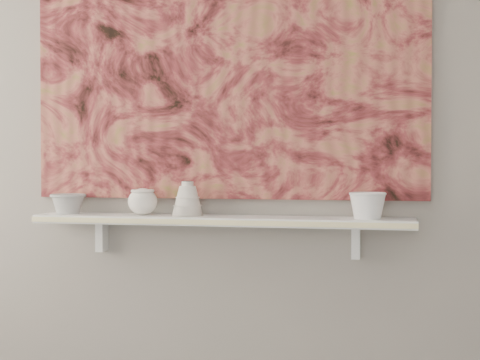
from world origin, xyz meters
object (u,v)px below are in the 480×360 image
(bell_vessel, at_px, (188,198))
(painting, at_px, (225,53))
(bowl_white, at_px, (368,205))
(cup_cream, at_px, (143,202))
(shelf, at_px, (220,220))
(bowl_grey, at_px, (68,203))

(bell_vessel, bearing_deg, painting, 33.41)
(bell_vessel, relative_size, bowl_white, 0.99)
(cup_cream, bearing_deg, painting, 15.15)
(shelf, relative_size, painting, 0.93)
(bowl_grey, height_order, bowl_white, bowl_white)
(bowl_grey, distance_m, bowl_white, 1.13)
(bowl_grey, distance_m, cup_cream, 0.30)
(painting, height_order, cup_cream, painting)
(shelf, xyz_separation_m, cup_cream, (-0.30, 0.00, 0.07))
(bowl_grey, xyz_separation_m, bell_vessel, (0.48, 0.00, 0.02))
(painting, relative_size, bell_vessel, 11.73)
(shelf, relative_size, cup_cream, 12.77)
(shelf, relative_size, bowl_grey, 10.19)
(painting, height_order, bell_vessel, painting)
(shelf, xyz_separation_m, bowl_white, (0.53, 0.00, 0.06))
(bowl_white, bearing_deg, bell_vessel, 180.00)
(painting, bearing_deg, bowl_white, -8.60)
(bowl_grey, bearing_deg, bell_vessel, 0.00)
(painting, bearing_deg, bowl_grey, -172.36)
(shelf, xyz_separation_m, bowl_grey, (-0.60, 0.00, 0.05))
(painting, xyz_separation_m, bell_vessel, (-0.12, -0.08, -0.55))
(bowl_grey, bearing_deg, cup_cream, 0.00)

